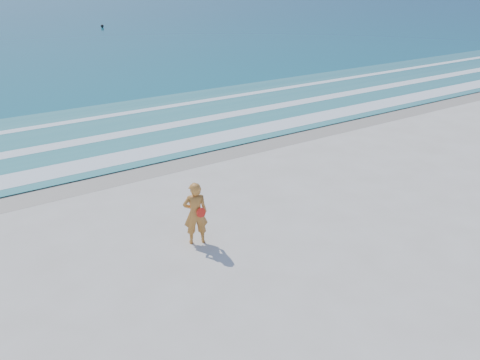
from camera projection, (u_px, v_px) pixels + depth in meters
ground at (309, 276)px, 11.66m from camera, size 400.00×400.00×0.00m
wet_sand at (159, 163)px, 18.54m from camera, size 400.00×2.40×0.00m
shallow at (116, 130)px, 22.34m from camera, size 400.00×10.00×0.01m
foam_near at (146, 152)px, 19.51m from camera, size 400.00×1.40×0.01m
foam_mid at (122, 134)px, 21.73m from camera, size 400.00×0.90×0.01m
foam_far at (99, 117)px, 24.25m from camera, size 400.00×0.60×0.01m
buoy at (102, 26)px, 63.70m from camera, size 0.42×0.42×0.42m
woman at (195, 213)px, 12.75m from camera, size 0.78×0.64×1.83m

